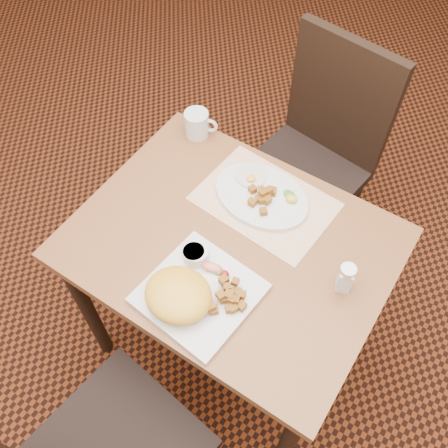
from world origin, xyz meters
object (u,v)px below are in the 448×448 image
table (231,260)px  salt_shaker (345,278)px  chair_far (316,150)px  coffee_mug (197,124)px  plate_square (199,293)px  plate_oval (261,196)px

table → salt_shaker: 0.37m
table → chair_far: 0.66m
coffee_mug → salt_shaker: bearing=-21.4°
plate_square → plate_oval: size_ratio=0.92×
plate_oval → salt_shaker: (0.34, -0.14, 0.04)m
table → plate_oval: plate_oval is taller
salt_shaker → coffee_mug: salt_shaker is taller
chair_far → plate_oval: chair_far is taller
table → plate_oval: (-0.01, 0.18, 0.12)m
table → plate_oval: 0.22m
chair_far → plate_oval: size_ratio=3.19×
chair_far → plate_oval: bearing=99.8°
chair_far → salt_shaker: (0.36, -0.61, 0.26)m
plate_oval → coffee_mug: size_ratio=2.77×
coffee_mug → table: bearing=-42.4°
table → chair_far: size_ratio=0.93×
chair_far → salt_shaker: bearing=128.1°
plate_oval → coffee_mug: (-0.32, 0.12, 0.03)m
table → coffee_mug: (-0.33, 0.30, 0.16)m
chair_far → plate_oval: (0.02, -0.47, 0.22)m
table → coffee_mug: bearing=137.6°
salt_shaker → chair_far: bearing=120.4°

